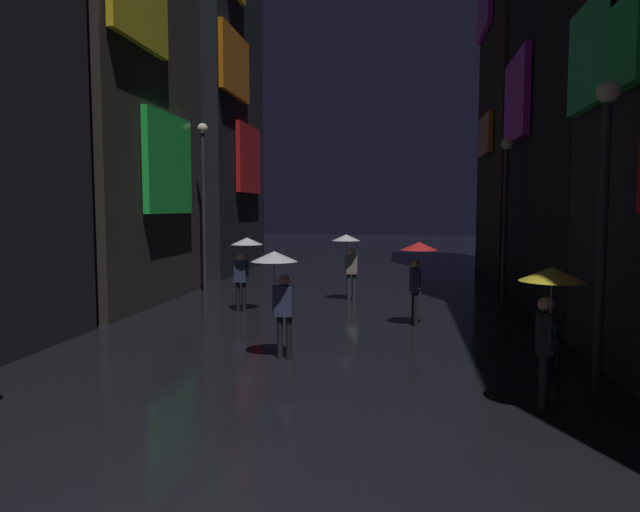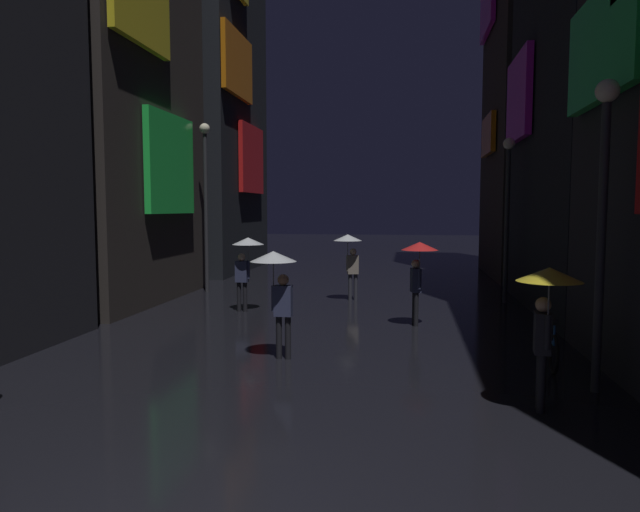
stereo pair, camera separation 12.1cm
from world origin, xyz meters
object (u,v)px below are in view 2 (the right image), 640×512
object	(u,v)px
streetlamp_right_near	(603,196)
streetlamp_left_far	(206,188)
pedestrian_far_right_clear	(246,253)
bicycle_parked_at_storefront	(548,346)
pedestrian_near_crossing_clear	(277,274)
pedestrian_midstreet_left_clear	(349,249)
pedestrian_midstreet_centre_yellow	(547,299)
streetlamp_right_far	(507,199)
pedestrian_foreground_right_red	(418,260)

from	to	relation	value
streetlamp_right_near	streetlamp_left_far	bearing A→B (deg)	136.27
pedestrian_far_right_clear	bicycle_parked_at_storefront	size ratio (longest dim) A/B	1.16
pedestrian_far_right_clear	pedestrian_near_crossing_clear	bearing A→B (deg)	-67.46
pedestrian_midstreet_left_clear	streetlamp_right_near	size ratio (longest dim) A/B	0.43
pedestrian_midstreet_centre_yellow	streetlamp_right_near	distance (m)	2.14
pedestrian_far_right_clear	streetlamp_right_far	size ratio (longest dim) A/B	0.42
pedestrian_midstreet_left_clear	pedestrian_midstreet_centre_yellow	distance (m)	10.37
pedestrian_foreground_right_red	pedestrian_near_crossing_clear	xyz separation A→B (m)	(-2.76, -3.55, 0.00)
streetlamp_right_far	streetlamp_left_far	size ratio (longest dim) A/B	0.87
streetlamp_right_far	streetlamp_left_far	xyz separation A→B (m)	(-10.00, 0.81, 0.42)
pedestrian_near_crossing_clear	streetlamp_right_far	size ratio (longest dim) A/B	0.42
pedestrian_foreground_right_red	bicycle_parked_at_storefront	size ratio (longest dim) A/B	1.16
pedestrian_foreground_right_red	pedestrian_near_crossing_clear	bearing A→B (deg)	-127.88
pedestrian_far_right_clear	bicycle_parked_at_storefront	world-z (taller)	pedestrian_far_right_clear
pedestrian_foreground_right_red	pedestrian_midstreet_left_clear	xyz separation A→B (m)	(-2.10, 3.78, 0.00)
streetlamp_left_far	streetlamp_right_far	bearing A→B (deg)	-4.62
pedestrian_midstreet_centre_yellow	pedestrian_far_right_clear	bearing A→B (deg)	131.93
pedestrian_midstreet_centre_yellow	streetlamp_right_far	xyz separation A→B (m)	(1.06, 9.91, 1.55)
pedestrian_foreground_right_red	bicycle_parked_at_storefront	xyz separation A→B (m)	(2.35, -3.26, -1.28)
bicycle_parked_at_storefront	streetlamp_right_near	size ratio (longest dim) A/B	0.37
streetlamp_left_far	bicycle_parked_at_storefront	bearing A→B (deg)	-40.18
bicycle_parked_at_storefront	streetlamp_right_far	world-z (taller)	streetlamp_right_far
pedestrian_foreground_right_red	streetlamp_right_far	size ratio (longest dim) A/B	0.42
pedestrian_foreground_right_red	streetlamp_left_far	distance (m)	8.94
pedestrian_near_crossing_clear	bicycle_parked_at_storefront	world-z (taller)	pedestrian_near_crossing_clear
pedestrian_far_right_clear	streetlamp_left_far	bearing A→B (deg)	125.05
streetlamp_right_near	pedestrian_near_crossing_clear	bearing A→B (deg)	168.06
pedestrian_midstreet_centre_yellow	streetlamp_right_near	bearing A→B (deg)	47.62
pedestrian_near_crossing_clear	streetlamp_right_near	world-z (taller)	streetlamp_right_near
streetlamp_right_far	pedestrian_foreground_right_red	bearing A→B (deg)	-124.27
pedestrian_midstreet_left_clear	pedestrian_far_right_clear	bearing A→B (deg)	-138.21
pedestrian_near_crossing_clear	streetlamp_left_far	size ratio (longest dim) A/B	0.36
pedestrian_midstreet_left_clear	streetlamp_right_far	size ratio (longest dim) A/B	0.42
pedestrian_far_right_clear	streetlamp_right_near	xyz separation A→B (m)	(7.56, -6.08, 1.46)
pedestrian_midstreet_centre_yellow	pedestrian_far_right_clear	size ratio (longest dim) A/B	1.00
streetlamp_right_far	bicycle_parked_at_storefront	bearing A→B (deg)	-93.14
pedestrian_midstreet_centre_yellow	streetlamp_right_far	bearing A→B (deg)	83.92
pedestrian_midstreet_left_clear	bicycle_parked_at_storefront	size ratio (longest dim) A/B	1.16
bicycle_parked_at_storefront	pedestrian_foreground_right_red	bearing A→B (deg)	125.78
pedestrian_far_right_clear	streetlamp_right_near	distance (m)	9.81
pedestrian_midstreet_centre_yellow	pedestrian_far_right_clear	xyz separation A→B (m)	(-6.50, 7.24, 0.00)
pedestrian_midstreet_left_clear	streetlamp_left_far	distance (m)	5.61
pedestrian_midstreet_centre_yellow	streetlamp_left_far	bearing A→B (deg)	129.83
bicycle_parked_at_storefront	streetlamp_right_far	size ratio (longest dim) A/B	0.36
streetlamp_right_near	streetlamp_left_far	world-z (taller)	streetlamp_left_far
streetlamp_right_far	pedestrian_near_crossing_clear	bearing A→B (deg)	-126.00
pedestrian_foreground_right_red	streetlamp_right_far	xyz separation A→B (m)	(2.75, 4.04, 1.55)
pedestrian_near_crossing_clear	streetlamp_right_near	bearing A→B (deg)	-11.94
pedestrian_midstreet_left_clear	streetlamp_right_far	bearing A→B (deg)	3.08
streetlamp_right_far	pedestrian_far_right_clear	bearing A→B (deg)	-160.49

